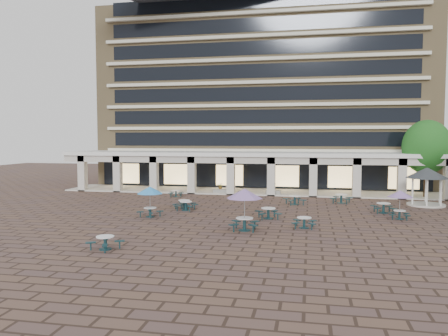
{
  "coord_description": "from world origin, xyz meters",
  "views": [
    {
      "loc": [
        5.96,
        -32.32,
        5.98
      ],
      "look_at": [
        -0.99,
        3.0,
        3.46
      ],
      "focal_mm": 35.0,
      "sensor_mm": 36.0,
      "label": 1
    }
  ],
  "objects": [
    {
      "name": "ground",
      "position": [
        0.0,
        0.0,
        0.0
      ],
      "size": [
        120.0,
        120.0,
        0.0
      ],
      "primitive_type": "plane",
      "color": "brown",
      "rests_on": "ground"
    },
    {
      "name": "apartment_building",
      "position": [
        0.0,
        25.47,
        12.6
      ],
      "size": [
        40.0,
        15.5,
        25.2
      ],
      "color": "#957E54",
      "rests_on": "ground"
    },
    {
      "name": "retail_arcade",
      "position": [
        0.0,
        14.8,
        3.0
      ],
      "size": [
        42.0,
        6.6,
        4.4
      ],
      "color": "white",
      "rests_on": "ground"
    },
    {
      "name": "picnic_table_1",
      "position": [
        -4.71,
        -11.0,
        0.43
      ],
      "size": [
        1.95,
        1.95,
        0.72
      ],
      "rotation": [
        0.0,
        0.0,
        -0.36
      ],
      "color": "#123037",
      "rests_on": "ground"
    },
    {
      "name": "picnic_table_3",
      "position": [
        5.66,
        -3.32,
        0.43
      ],
      "size": [
        1.69,
        1.69,
        0.72
      ],
      "rotation": [
        0.0,
        0.0,
        -0.07
      ],
      "color": "#123037",
      "rests_on": "ground"
    },
    {
      "name": "picnic_table_4",
      "position": [
        -5.8,
        -1.44,
        1.94
      ],
      "size": [
        1.98,
        1.98,
        2.29
      ],
      "rotation": [
        0.0,
        0.0,
        -0.37
      ],
      "color": "#123037",
      "rests_on": "ground"
    },
    {
      "name": "picnic_table_5",
      "position": [
        -4.36,
        2.75,
        0.44
      ],
      "size": [
        1.82,
        1.82,
        0.73
      ],
      "rotation": [
        0.0,
        0.0,
        -0.16
      ],
      "color": "#123037",
      "rests_on": "ground"
    },
    {
      "name": "picnic_table_6",
      "position": [
        1.9,
        -4.85,
        2.29
      ],
      "size": [
        2.34,
        2.34,
        2.7
      ],
      "rotation": [
        0.0,
        0.0,
        0.04
      ],
      "color": "#123037",
      "rests_on": "ground"
    },
    {
      "name": "picnic_table_7",
      "position": [
        11.77,
        3.77,
        0.48
      ],
      "size": [
        1.88,
        1.88,
        0.8
      ],
      "rotation": [
        0.0,
        0.0,
        0.07
      ],
      "color": "#123037",
      "rests_on": "ground"
    },
    {
      "name": "picnic_table_8",
      "position": [
        -3.97,
        1.91,
        0.45
      ],
      "size": [
        1.81,
        1.81,
        0.75
      ],
      "rotation": [
        0.0,
        0.0,
        -0.1
      ],
      "color": "#123037",
      "rests_on": "ground"
    },
    {
      "name": "picnic_table_9",
      "position": [
        3.02,
        -0.42,
        0.48
      ],
      "size": [
        2.12,
        2.12,
        0.8
      ],
      "rotation": [
        0.0,
        0.0,
        0.3
      ],
      "color": "#123037",
      "rests_on": "ground"
    },
    {
      "name": "picnic_table_10",
      "position": [
        4.7,
        6.84,
        0.47
      ],
      "size": [
        2.17,
        2.17,
        0.79
      ],
      "rotation": [
        0.0,
        0.0,
        0.4
      ],
      "color": "#123037",
      "rests_on": "ground"
    },
    {
      "name": "picnic_table_11",
      "position": [
        12.48,
        1.23,
        1.79
      ],
      "size": [
        1.83,
        1.83,
        2.11
      ],
      "rotation": [
        0.0,
        0.0,
        -0.14
      ],
      "color": "#123037",
      "rests_on": "ground"
    },
    {
      "name": "picnic_table_12",
      "position": [
        -7.29,
        9.79,
        0.39
      ],
      "size": [
        1.66,
        1.66,
        0.66
      ],
      "rotation": [
        0.0,
        0.0,
        0.19
      ],
      "color": "#123037",
      "rests_on": "ground"
    },
    {
      "name": "picnic_table_13",
      "position": [
        8.84,
        8.51,
        0.49
      ],
      "size": [
        2.14,
        2.14,
        0.82
      ],
      "rotation": [
        0.0,
        0.0,
        -0.25
      ],
      "color": "#123037",
      "rests_on": "ground"
    },
    {
      "name": "gazebo",
      "position": [
        16.07,
        8.45,
        2.5
      ],
      "size": [
        3.57,
        3.57,
        3.32
      ],
      "rotation": [
        0.0,
        0.0,
        0.33
      ],
      "color": "beige",
      "rests_on": "ground"
    },
    {
      "name": "tree_east_c",
      "position": [
        17.26,
        13.67,
        5.05
      ],
      "size": [
        4.64,
        4.64,
        7.73
      ],
      "color": "#44301B",
      "rests_on": "ground"
    },
    {
      "name": "planter_left",
      "position": [
        -3.31,
        12.9,
        0.45
      ],
      "size": [
        1.5,
        0.6,
        1.19
      ],
      "color": "#979791",
      "rests_on": "ground"
    },
    {
      "name": "planter_right",
      "position": [
        2.3,
        12.9,
        0.49
      ],
      "size": [
        1.5,
        0.66,
        1.25
      ],
      "color": "#979791",
      "rests_on": "ground"
    }
  ]
}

